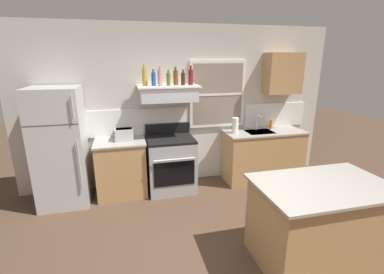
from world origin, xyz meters
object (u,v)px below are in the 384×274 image
(bottle_olive_oil_square, at_px, (168,79))
(stove_range, at_px, (171,164))
(paper_towel_roll, at_px, (235,125))
(bottle_amber_wine, at_px, (176,77))
(kitchen_island, at_px, (319,223))
(bottle_champagne_gold_foil, at_px, (145,77))
(bottle_rose_pink, at_px, (160,78))
(dish_soap_bottle, at_px, (271,124))
(refrigerator, at_px, (60,148))
(toaster, at_px, (124,134))
(bottle_red_label_wine, at_px, (191,77))
(bottle_blue_liqueur, at_px, (154,79))
(bottle_brown_stout, at_px, (183,79))

(bottle_olive_oil_square, bearing_deg, stove_range, -89.47)
(paper_towel_roll, bearing_deg, bottle_amber_wine, 176.30)
(bottle_amber_wine, height_order, kitchen_island, bottle_amber_wine)
(bottle_champagne_gold_foil, height_order, kitchen_island, bottle_champagne_gold_foil)
(bottle_rose_pink, relative_size, bottle_amber_wine, 1.02)
(dish_soap_bottle, bearing_deg, stove_range, -175.82)
(refrigerator, distance_m, dish_soap_bottle, 3.54)
(toaster, bearing_deg, bottle_champagne_gold_foil, 15.59)
(refrigerator, xyz_separation_m, kitchen_island, (2.92, -2.02, -0.43))
(bottle_red_label_wine, bearing_deg, bottle_olive_oil_square, -176.79)
(bottle_red_label_wine, bearing_deg, paper_towel_roll, -1.87)
(stove_range, relative_size, bottle_olive_oil_square, 4.52)
(bottle_blue_liqueur, bearing_deg, toaster, -179.38)
(bottle_amber_wine, bearing_deg, bottle_champagne_gold_foil, 174.18)
(refrigerator, xyz_separation_m, bottle_brown_stout, (1.88, 0.08, 0.96))
(refrigerator, xyz_separation_m, paper_towel_roll, (2.79, 0.06, 0.16))
(toaster, bearing_deg, stove_range, -3.84)
(bottle_rose_pink, height_order, dish_soap_bottle, bottle_rose_pink)
(paper_towel_roll, distance_m, dish_soap_bottle, 0.75)
(bottle_champagne_gold_foil, xyz_separation_m, kitchen_island, (1.62, -2.20, -1.42))
(bottle_brown_stout, height_order, dish_soap_bottle, bottle_brown_stout)
(dish_soap_bottle, bearing_deg, refrigerator, -177.40)
(bottle_amber_wine, distance_m, kitchen_island, 2.81)
(toaster, relative_size, kitchen_island, 0.21)
(bottle_rose_pink, bearing_deg, bottle_olive_oil_square, -15.01)
(paper_towel_roll, bearing_deg, bottle_rose_pink, 178.23)
(bottle_blue_liqueur, bearing_deg, stove_range, -13.26)
(bottle_rose_pink, distance_m, bottle_amber_wine, 0.25)
(stove_range, height_order, bottle_amber_wine, bottle_amber_wine)
(refrigerator, xyz_separation_m, bottle_olive_oil_square, (1.65, 0.07, 0.96))
(bottle_champagne_gold_foil, distance_m, bottle_rose_pink, 0.24)
(stove_range, xyz_separation_m, bottle_rose_pink, (-0.13, 0.08, 1.40))
(refrigerator, xyz_separation_m, bottle_rose_pink, (1.52, 0.10, 0.98))
(refrigerator, relative_size, kitchen_island, 1.27)
(refrigerator, distance_m, bottle_amber_wine, 2.03)
(bottle_blue_liqueur, bearing_deg, dish_soap_bottle, 2.27)
(paper_towel_roll, bearing_deg, refrigerator, -178.76)
(bottle_blue_liqueur, relative_size, bottle_brown_stout, 1.04)
(bottle_rose_pink, xyz_separation_m, dish_soap_bottle, (2.01, 0.06, -0.87))
(bottle_champagne_gold_foil, bearing_deg, bottle_red_label_wine, -7.11)
(bottle_rose_pink, bearing_deg, paper_towel_roll, -1.77)
(bottle_amber_wine, bearing_deg, bottle_rose_pink, -173.97)
(refrigerator, xyz_separation_m, bottle_amber_wine, (1.77, 0.13, 0.98))
(bottle_champagne_gold_foil, height_order, bottle_amber_wine, bottle_champagne_gold_foil)
(stove_range, bearing_deg, kitchen_island, -58.25)
(bottle_olive_oil_square, bearing_deg, kitchen_island, -58.76)
(bottle_blue_liqueur, xyz_separation_m, bottle_brown_stout, (0.46, 0.00, -0.00))
(bottle_blue_liqueur, distance_m, bottle_red_label_wine, 0.59)
(bottle_amber_wine, bearing_deg, bottle_blue_liqueur, -172.07)
(toaster, height_order, bottle_rose_pink, bottle_rose_pink)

